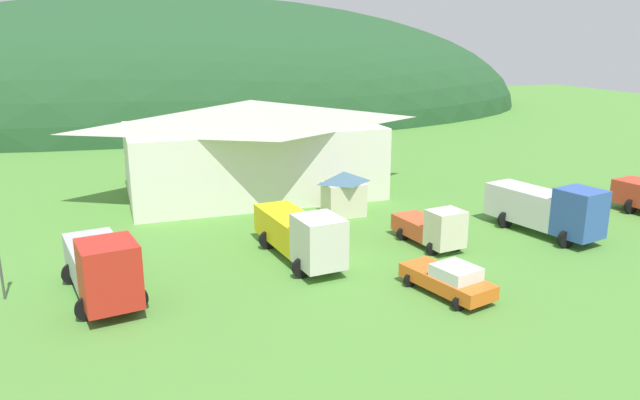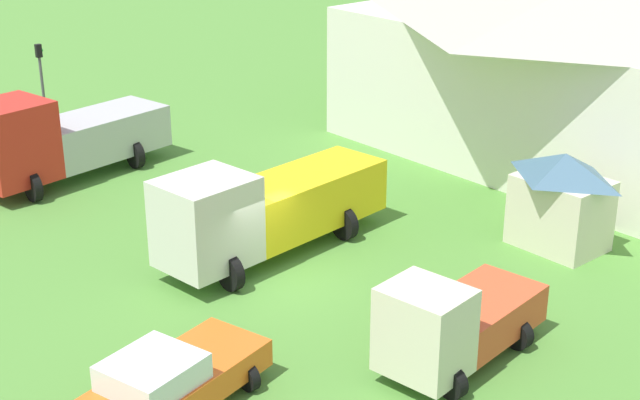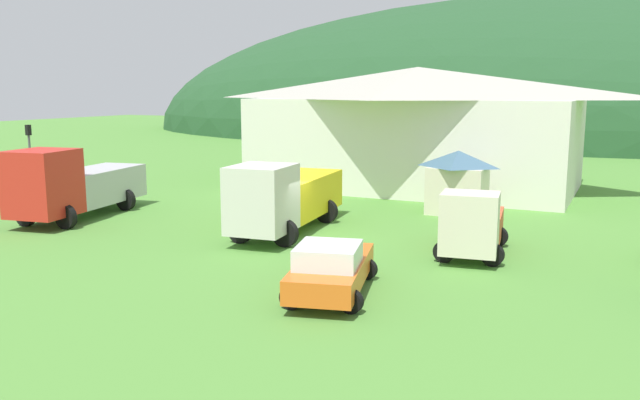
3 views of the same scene
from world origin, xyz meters
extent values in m
plane|color=#518C38|center=(0.00, 0.00, 0.00)|extent=(200.00, 200.00, 0.00)
cube|color=white|center=(-0.81, 16.51, 2.80)|extent=(19.18, 11.01, 5.59)
cube|color=beige|center=(3.89, 8.46, 1.18)|extent=(2.75, 2.11, 2.36)
pyramid|color=#42667F|center=(3.89, 8.46, 2.77)|extent=(2.98, 2.28, 0.82)
cube|color=red|center=(-12.04, -2.88, 2.03)|extent=(2.87, 3.04, 2.97)
cube|color=black|center=(-12.02, -3.01, 2.69)|extent=(1.66, 2.33, 0.95)
cube|color=#B2B2B7|center=(-12.69, 1.03, 1.38)|extent=(3.30, 5.58, 1.66)
cylinder|color=black|center=(-10.97, -2.70, 0.55)|extent=(1.10, 0.30, 1.10)
cylinder|color=black|center=(-13.11, -3.05, 0.55)|extent=(1.10, 0.30, 1.10)
cylinder|color=black|center=(-11.75, 1.98, 0.55)|extent=(1.10, 0.30, 1.10)
cylinder|color=black|center=(-13.89, 1.63, 0.55)|extent=(1.10, 0.30, 1.10)
cube|color=silver|center=(-1.50, -1.48, 1.88)|extent=(2.53, 2.87, 2.67)
cube|color=black|center=(-1.49, -1.61, 2.47)|extent=(1.43, 2.23, 0.85)
cube|color=yellow|center=(-1.95, 2.66, 1.42)|extent=(2.86, 5.90, 1.74)
cylinder|color=black|center=(-0.53, -1.38, 0.55)|extent=(1.10, 0.30, 1.10)
cylinder|color=black|center=(-2.48, -1.59, 0.55)|extent=(1.10, 0.30, 1.10)
cylinder|color=black|center=(-1.07, 3.61, 0.55)|extent=(1.10, 0.30, 1.10)
cylinder|color=black|center=(-3.02, 3.40, 0.55)|extent=(1.10, 0.30, 1.10)
cube|color=beige|center=(6.62, -0.78, 1.49)|extent=(2.18, 1.91, 2.18)
cube|color=black|center=(6.63, -0.87, 1.97)|extent=(1.24, 1.46, 0.70)
cube|color=#DB512D|center=(6.29, 1.73, 0.91)|extent=(2.41, 3.63, 1.02)
cylinder|color=black|center=(7.45, -0.67, 0.40)|extent=(0.80, 0.30, 0.80)
cylinder|color=black|center=(5.78, -0.89, 0.40)|extent=(0.80, 0.30, 0.80)
cylinder|color=black|center=(7.06, 2.34, 0.40)|extent=(0.80, 0.30, 0.80)
cylinder|color=black|center=(5.39, 2.12, 0.40)|extent=(0.80, 0.30, 0.80)
cube|color=orange|center=(3.63, -5.96, 0.69)|extent=(3.11, 5.27, 0.70)
cube|color=silver|center=(3.77, -6.53, 1.35)|extent=(2.23, 2.36, 0.62)
cylinder|color=black|center=(4.05, -4.12, 0.34)|extent=(0.68, 0.24, 0.68)
cylinder|color=black|center=(2.38, -4.54, 0.34)|extent=(0.68, 0.24, 0.68)
cylinder|color=#4C4C51|center=(-16.99, 0.72, 1.90)|extent=(0.12, 0.12, 3.79)
cube|color=black|center=(-16.99, 0.72, 4.07)|extent=(0.20, 0.24, 0.55)
sphere|color=green|center=(-16.99, 0.85, 4.07)|extent=(0.14, 0.14, 0.14)
cone|color=orange|center=(5.76, 3.92, 0.00)|extent=(0.36, 0.36, 0.57)
camera|label=1|loc=(-11.57, -29.98, 12.44)|focal=33.88mm
camera|label=2|loc=(19.47, -15.15, 12.42)|focal=51.56mm
camera|label=3|loc=(11.61, -23.36, 6.18)|focal=36.43mm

